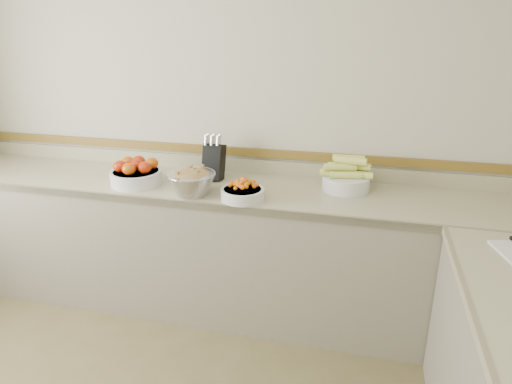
% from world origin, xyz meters
% --- Properties ---
extents(back_wall, '(4.00, 0.00, 4.00)m').
position_xyz_m(back_wall, '(0.00, 2.00, 1.30)').
color(back_wall, '#B4AF95').
rests_on(back_wall, ground_plane).
extents(counter_back, '(4.00, 0.65, 1.08)m').
position_xyz_m(counter_back, '(0.00, 1.68, 0.45)').
color(counter_back, gray).
rests_on(counter_back, ground_plane).
extents(knife_block, '(0.14, 0.17, 0.31)m').
position_xyz_m(knife_block, '(-0.06, 1.80, 1.03)').
color(knife_block, black).
rests_on(knife_block, counter_back).
extents(tomato_bowl, '(0.34, 0.34, 0.16)m').
position_xyz_m(tomato_bowl, '(-0.52, 1.58, 0.97)').
color(tomato_bowl, silver).
rests_on(tomato_bowl, counter_back).
extents(cherry_tomato_bowl, '(0.26, 0.26, 0.14)m').
position_xyz_m(cherry_tomato_bowl, '(0.23, 1.47, 0.95)').
color(cherry_tomato_bowl, silver).
rests_on(cherry_tomato_bowl, counter_back).
extents(corn_bowl, '(0.33, 0.30, 0.22)m').
position_xyz_m(corn_bowl, '(0.82, 1.80, 0.98)').
color(corn_bowl, silver).
rests_on(corn_bowl, counter_back).
extents(rhubarb_bowl, '(0.30, 0.30, 0.17)m').
position_xyz_m(rhubarb_bowl, '(-0.09, 1.47, 0.99)').
color(rhubarb_bowl, '#B2B2BA').
rests_on(rhubarb_bowl, counter_back).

